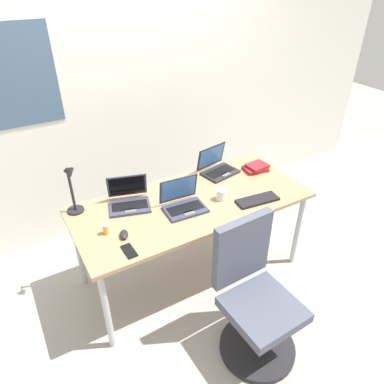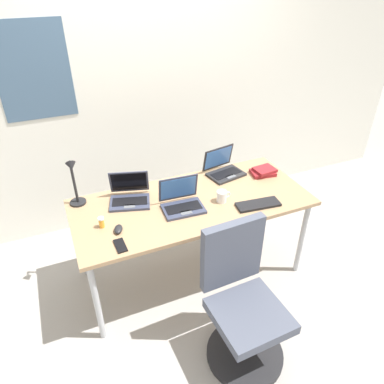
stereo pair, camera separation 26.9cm
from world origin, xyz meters
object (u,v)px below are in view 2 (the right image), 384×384
(laptop_back_left, at_px, (182,202))
(computer_mouse, at_px, (118,229))
(book_stack, at_px, (263,172))
(laptop_center, at_px, (130,196))
(desk_lamp, at_px, (74,183))
(coffee_mug, at_px, (222,196))
(pill_bottle, at_px, (101,222))
(cell_phone, at_px, (120,246))
(laptop_back_right, at_px, (224,169))
(external_keyboard, at_px, (258,204))
(office_chair, at_px, (242,308))

(laptop_back_left, bearing_deg, computer_mouse, -169.69)
(book_stack, bearing_deg, laptop_center, 177.28)
(book_stack, bearing_deg, desk_lamp, 174.58)
(computer_mouse, height_order, coffee_mug, coffee_mug)
(computer_mouse, relative_size, pill_bottle, 1.22)
(cell_phone, xyz_separation_m, coffee_mug, (0.83, 0.20, 0.04))
(laptop_back_right, distance_m, book_stack, 0.34)
(external_keyboard, relative_size, computer_mouse, 3.44)
(desk_lamp, bearing_deg, external_keyboard, -23.24)
(external_keyboard, relative_size, book_stack, 1.53)
(laptop_back_right, xyz_separation_m, book_stack, (0.31, -0.14, -0.02))
(laptop_back_right, relative_size, external_keyboard, 1.02)
(laptop_back_right, relative_size, pill_bottle, 4.24)
(laptop_center, height_order, office_chair, office_chair)
(laptop_back_left, xyz_separation_m, pill_bottle, (-0.59, -0.00, -0.00))
(desk_lamp, height_order, cell_phone, desk_lamp)
(desk_lamp, xyz_separation_m, laptop_back_left, (0.70, -0.32, -0.15))
(laptop_back_left, height_order, external_keyboard, laptop_back_left)
(desk_lamp, bearing_deg, laptop_center, -13.69)
(laptop_back_left, distance_m, pill_bottle, 0.59)
(book_stack, bearing_deg, cell_phone, -162.49)
(external_keyboard, bearing_deg, computer_mouse, -179.61)
(coffee_mug, bearing_deg, computer_mouse, -176.86)
(laptop_back_right, distance_m, computer_mouse, 1.09)
(cell_phone, bearing_deg, laptop_center, 66.60)
(laptop_back_right, bearing_deg, coffee_mug, -119.06)
(book_stack, relative_size, coffee_mug, 1.91)
(desk_lamp, xyz_separation_m, coffee_mug, (1.01, -0.37, -0.15))
(laptop_back_right, distance_m, pill_bottle, 1.15)
(laptop_back_right, height_order, computer_mouse, laptop_back_right)
(cell_phone, height_order, office_chair, office_chair)
(laptop_back_right, xyz_separation_m, computer_mouse, (-1.01, -0.41, -0.03))
(laptop_back_right, relative_size, computer_mouse, 3.49)
(computer_mouse, xyz_separation_m, cell_phone, (-0.03, -0.16, -0.01))
(office_chair, bearing_deg, coffee_mug, 74.64)
(cell_phone, xyz_separation_m, book_stack, (1.34, 0.42, 0.02))
(external_keyboard, bearing_deg, laptop_back_left, 165.64)
(laptop_back_right, distance_m, coffee_mug, 0.42)
(laptop_center, xyz_separation_m, pill_bottle, (-0.26, -0.24, -0.00))
(laptop_center, distance_m, computer_mouse, 0.37)
(computer_mouse, relative_size, book_stack, 0.44)
(office_chair, bearing_deg, pill_bottle, 133.54)
(laptop_center, xyz_separation_m, office_chair, (0.45, -0.98, -0.39))
(desk_lamp, height_order, coffee_mug, desk_lamp)
(pill_bottle, bearing_deg, coffee_mug, -2.81)
(laptop_back_left, height_order, office_chair, office_chair)
(pill_bottle, bearing_deg, book_stack, 7.31)
(laptop_center, height_order, pill_bottle, laptop_center)
(book_stack, bearing_deg, coffee_mug, -156.34)
(cell_phone, distance_m, book_stack, 1.41)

